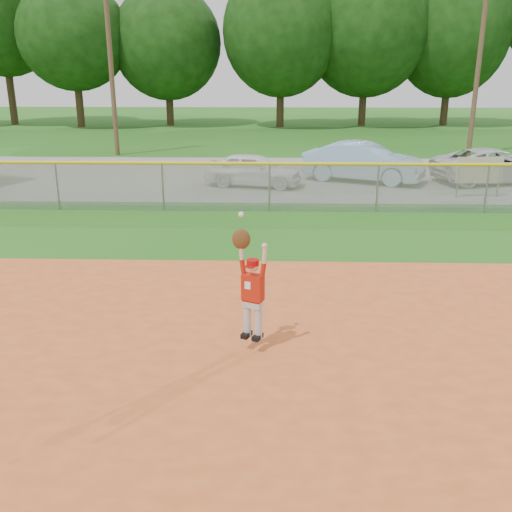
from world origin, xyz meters
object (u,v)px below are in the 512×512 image
at_px(car_white_b, 494,165).
at_px(sponsor_sign, 479,171).
at_px(car_white_a, 253,170).
at_px(ballplayer, 251,286).
at_px(car_blue, 363,162).

xyz_separation_m(car_white_b, sponsor_sign, (-1.53, -2.82, 0.25)).
height_order(car_white_b, sponsor_sign, sponsor_sign).
xyz_separation_m(car_white_a, ballplayer, (0.46, -13.21, 0.46)).
bearing_deg(sponsor_sign, car_white_b, 61.54).
xyz_separation_m(sponsor_sign, ballplayer, (-7.33, -11.45, 0.17)).
bearing_deg(ballplayer, car_blue, 75.11).
bearing_deg(car_white_b, car_blue, 75.72).
height_order(car_white_a, car_blue, car_blue).
distance_m(car_white_a, car_blue, 4.40).
relative_size(car_white_b, ballplayer, 2.35).
distance_m(car_white_a, ballplayer, 13.23).
xyz_separation_m(car_white_b, ballplayer, (-8.86, -14.27, 0.43)).
relative_size(car_white_a, car_blue, 0.79).
xyz_separation_m(car_white_a, car_white_b, (9.32, 1.06, 0.04)).
relative_size(car_white_a, sponsor_sign, 2.27).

